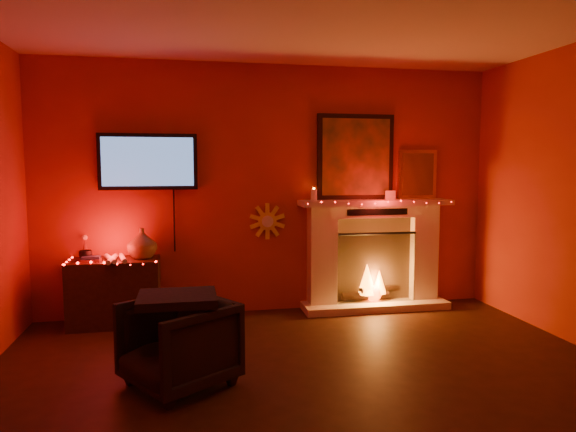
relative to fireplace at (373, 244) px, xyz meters
name	(u,v)px	position (x,y,z in m)	size (l,w,h in m)	color
room	(337,208)	(-1.14, -2.39, 0.63)	(5.00, 5.00, 5.00)	black
fireplace	(373,244)	(0.00, 0.00, 0.00)	(1.72, 0.40, 2.18)	beige
tv	(148,162)	(-2.44, 0.06, 0.92)	(1.00, 0.07, 1.24)	black
sunburst_clock	(267,221)	(-1.19, 0.09, 0.28)	(0.40, 0.03, 0.40)	gold
console_table	(117,287)	(-2.77, -0.13, -0.33)	(0.88, 0.53, 0.98)	black
armchair	(178,343)	(-2.14, -1.74, -0.41)	(0.68, 0.70, 0.64)	black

